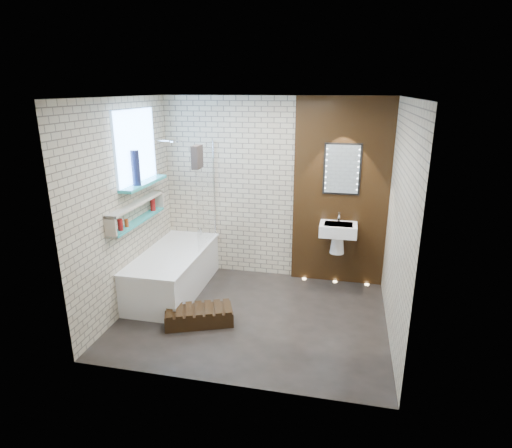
% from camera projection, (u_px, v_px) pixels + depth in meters
% --- Properties ---
extents(ground, '(3.20, 3.20, 0.00)m').
position_uv_depth(ground, '(253.00, 316.00, 5.26)').
color(ground, black).
rests_on(ground, ground).
extents(room_shell, '(3.24, 3.20, 2.60)m').
position_uv_depth(room_shell, '(253.00, 215.00, 4.86)').
color(room_shell, tan).
rests_on(room_shell, ground).
extents(walnut_panel, '(1.30, 0.06, 2.60)m').
position_uv_depth(walnut_panel, '(341.00, 194.00, 5.85)').
color(walnut_panel, black).
rests_on(walnut_panel, ground).
extents(clerestory_window, '(0.18, 1.00, 0.94)m').
position_uv_depth(clerestory_window, '(137.00, 154.00, 5.32)').
color(clerestory_window, '#7FADE0').
rests_on(clerestory_window, room_shell).
extents(display_niche, '(0.14, 1.30, 0.26)m').
position_uv_depth(display_niche, '(137.00, 212.00, 5.34)').
color(display_niche, teal).
rests_on(display_niche, room_shell).
extents(bathtub, '(0.79, 1.74, 0.70)m').
position_uv_depth(bathtub, '(174.00, 271.00, 5.84)').
color(bathtub, white).
rests_on(bathtub, ground).
extents(bath_screen, '(0.01, 0.78, 1.40)m').
position_uv_depth(bath_screen, '(206.00, 195.00, 5.87)').
color(bath_screen, white).
rests_on(bath_screen, bathtub).
extents(towel, '(0.09, 0.23, 0.30)m').
position_uv_depth(towel, '(197.00, 157.00, 5.43)').
color(towel, black).
rests_on(towel, bath_screen).
extents(shower_head, '(0.18, 0.18, 0.02)m').
position_uv_depth(shower_head, '(176.00, 141.00, 5.80)').
color(shower_head, silver).
rests_on(shower_head, room_shell).
extents(washbasin, '(0.50, 0.36, 0.58)m').
position_uv_depth(washbasin, '(338.00, 233.00, 5.83)').
color(washbasin, white).
rests_on(washbasin, walnut_panel).
extents(led_mirror, '(0.50, 0.02, 0.70)m').
position_uv_depth(led_mirror, '(342.00, 169.00, 5.71)').
color(led_mirror, black).
rests_on(led_mirror, walnut_panel).
extents(walnut_step, '(0.87, 0.62, 0.18)m').
position_uv_depth(walnut_step, '(199.00, 316.00, 5.07)').
color(walnut_step, black).
rests_on(walnut_step, ground).
extents(niche_bottles, '(0.07, 0.93, 0.17)m').
position_uv_depth(niche_bottles, '(139.00, 213.00, 5.39)').
color(niche_bottles, maroon).
rests_on(niche_bottles, display_niche).
extents(sill_vases, '(0.10, 0.10, 0.43)m').
position_uv_depth(sill_vases, '(136.00, 168.00, 5.17)').
color(sill_vases, '#161B3C').
rests_on(sill_vases, clerestory_window).
extents(floor_uplights, '(0.96, 0.06, 0.01)m').
position_uv_depth(floor_uplights, '(335.00, 282.00, 6.18)').
color(floor_uplights, '#FFD899').
rests_on(floor_uplights, ground).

